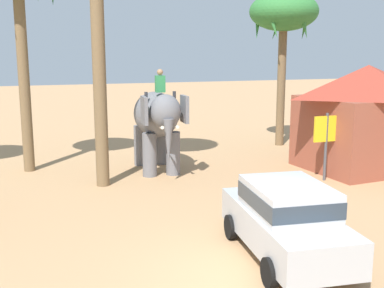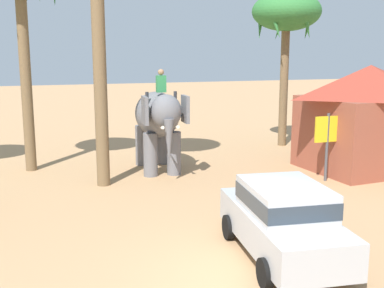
% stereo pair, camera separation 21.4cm
% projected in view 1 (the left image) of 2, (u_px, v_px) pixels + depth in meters
% --- Properties ---
extents(ground_plane, '(120.00, 120.00, 0.00)m').
position_uv_depth(ground_plane, '(257.00, 279.00, 9.74)').
color(ground_plane, tan).
extents(car_sedan_foreground, '(2.25, 4.28, 1.70)m').
position_uv_depth(car_sedan_foreground, '(286.00, 217.00, 10.61)').
color(car_sedan_foreground, '#B7BABF').
rests_on(car_sedan_foreground, ground).
extents(elephant_with_mahout, '(1.79, 3.92, 3.88)m').
position_uv_depth(elephant_with_mahout, '(157.00, 119.00, 18.18)').
color(elephant_with_mahout, slate).
rests_on(elephant_with_mahout, ground).
extents(palm_tree_behind_elephant, '(3.20, 3.20, 7.22)m').
position_uv_depth(palm_tree_behind_elephant, '(284.00, 15.00, 22.53)').
color(palm_tree_behind_elephant, brown).
rests_on(palm_tree_behind_elephant, ground).
extents(roadside_hut, '(5.27, 4.53, 4.00)m').
position_uv_depth(roadside_hut, '(366.00, 114.00, 18.60)').
color(roadside_hut, '#994C38').
rests_on(roadside_hut, ground).
extents(signboard_yellow, '(1.00, 0.10, 2.40)m').
position_uv_depth(signboard_yellow, '(327.00, 133.00, 16.89)').
color(signboard_yellow, '#4C4C51').
rests_on(signboard_yellow, ground).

